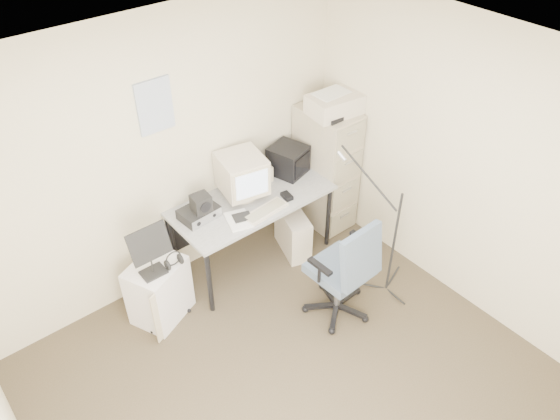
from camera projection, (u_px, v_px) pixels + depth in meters
floor at (303, 393)px, 4.24m from camera, size 3.60×3.60×0.01m
ceiling at (316, 99)px, 2.68m from camera, size 3.60×3.60×0.01m
wall_back at (165, 159)px, 4.55m from camera, size 3.60×0.02×2.50m
wall_right at (476, 176)px, 4.35m from camera, size 0.02×3.60×2.50m
wall_calendar at (155, 106)px, 4.22m from camera, size 0.30×0.02×0.44m
filing_cabinet at (325, 168)px, 5.51m from camera, size 0.40×0.60×1.30m
printer at (335, 104)px, 5.01m from camera, size 0.51×0.38×0.18m
desk at (253, 230)px, 5.20m from camera, size 1.50×0.70×0.73m
crt_monitor at (242, 177)px, 4.88m from camera, size 0.45×0.47×0.42m
crt_tv at (288, 160)px, 5.24m from camera, size 0.38×0.39×0.28m
desk_speaker at (267, 174)px, 5.16m from camera, size 0.09×0.09×0.16m
keyboard at (266, 211)px, 4.82m from camera, size 0.44×0.19×0.02m
mouse at (287, 196)px, 4.98m from camera, size 0.09×0.13×0.04m
radio_receiver at (199, 213)px, 4.74m from camera, size 0.35×0.26×0.09m
radio_speaker at (201, 203)px, 4.65m from camera, size 0.17×0.16×0.15m
papers at (239, 220)px, 4.73m from camera, size 0.27×0.31×0.02m
pc_tower at (293, 232)px, 5.39m from camera, size 0.35×0.52×0.45m
office_chair at (340, 267)px, 4.58m from camera, size 0.63×0.63×1.04m
side_cart at (159, 290)px, 4.68m from camera, size 0.58×0.53×0.58m
music_stand at (149, 251)px, 4.29m from camera, size 0.34×0.20×0.48m
headphones at (174, 261)px, 4.48m from camera, size 0.19×0.19×0.03m
mic_stand at (396, 229)px, 4.66m from camera, size 0.02×0.02×1.43m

